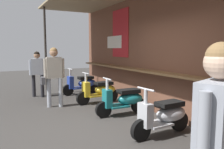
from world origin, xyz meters
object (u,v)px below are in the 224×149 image
object	(u,v)px
scooter_blue	(83,84)
shopper_passing	(54,71)
scooter_yellow	(100,90)
shopper_with_handbag	(216,135)
scooter_silver	(165,115)
shopper_browsing	(37,69)
scooter_teal	(124,100)

from	to	relation	value
scooter_blue	shopper_passing	distance (m)	2.07
scooter_blue	scooter_yellow	world-z (taller)	same
scooter_blue	shopper_with_handbag	world-z (taller)	shopper_with_handbag
scooter_silver	shopper_browsing	size ratio (longest dim) A/B	0.89
scooter_teal	scooter_silver	bearing A→B (deg)	92.02
scooter_blue	shopper_with_handbag	xyz separation A→B (m)	(6.73, -1.50, 0.67)
shopper_with_handbag	shopper_browsing	bearing A→B (deg)	161.45
scooter_teal	scooter_blue	bearing A→B (deg)	-87.98
scooter_teal	shopper_browsing	xyz separation A→B (m)	(-3.25, -1.55, 0.57)
scooter_teal	shopper_with_handbag	distance (m)	4.09
scooter_blue	shopper_with_handbag	bearing A→B (deg)	74.11
scooter_silver	shopper_with_handbag	size ratio (longest dim) A/B	0.81
scooter_yellow	scooter_teal	size ratio (longest dim) A/B	1.00
scooter_yellow	shopper_with_handbag	distance (m)	5.45
scooter_yellow	shopper_with_handbag	bearing A→B (deg)	71.48
scooter_teal	shopper_browsing	distance (m)	3.65
scooter_silver	shopper_browsing	world-z (taller)	shopper_browsing
shopper_with_handbag	scooter_yellow	bearing A→B (deg)	144.91
shopper_with_handbag	shopper_passing	world-z (taller)	shopper_with_handbag
shopper_passing	scooter_teal	bearing A→B (deg)	45.50
shopper_with_handbag	scooter_blue	bearing A→B (deg)	148.44
scooter_teal	scooter_yellow	bearing A→B (deg)	-87.98
scooter_silver	shopper_browsing	bearing A→B (deg)	-74.85
scooter_silver	shopper_with_handbag	bearing A→B (deg)	53.27
shopper_with_handbag	shopper_passing	xyz separation A→B (m)	(-5.35, 0.11, -0.01)
shopper_passing	scooter_blue	bearing A→B (deg)	139.54
shopper_browsing	scooter_blue	bearing A→B (deg)	-86.24
scooter_yellow	shopper_passing	distance (m)	1.54
scooter_blue	scooter_teal	size ratio (longest dim) A/B	1.00
scooter_yellow	scooter_teal	bearing A→B (deg)	87.54
scooter_yellow	scooter_silver	size ratio (longest dim) A/B	1.00
shopper_with_handbag	scooter_teal	bearing A→B (deg)	139.20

